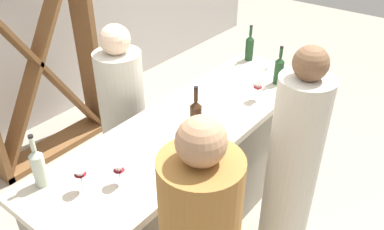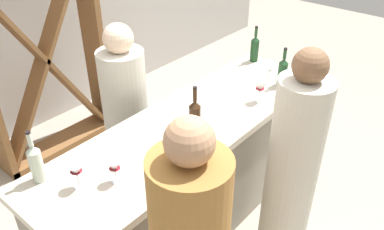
{
  "view_description": "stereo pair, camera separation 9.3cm",
  "coord_description": "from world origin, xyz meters",
  "views": [
    {
      "loc": [
        -1.73,
        -1.36,
        2.39
      ],
      "look_at": [
        0.0,
        0.0,
        0.99
      ],
      "focal_mm": 37.12,
      "sensor_mm": 36.0,
      "label": 1
    },
    {
      "loc": [
        -1.67,
        -1.43,
        2.39
      ],
      "look_at": [
        0.0,
        0.0,
        0.99
      ],
      "focal_mm": 37.12,
      "sensor_mm": 36.0,
      "label": 2
    }
  ],
  "objects": [
    {
      "name": "wine_glass_near_left",
      "position": [
        0.52,
        -0.19,
        1.06
      ],
      "size": [
        0.07,
        0.07,
        0.16
      ],
      "color": "white",
      "rests_on": "bar_counter"
    },
    {
      "name": "person_right_guest",
      "position": [
        -0.01,
        0.67,
        0.68
      ],
      "size": [
        0.45,
        0.45,
        1.47
      ],
      "rotation": [
        0.0,
        0.0,
        -1.23
      ],
      "color": "beige",
      "rests_on": "ground"
    },
    {
      "name": "wine_bottle_second_left_amber_brown",
      "position": [
        -0.1,
        -0.11,
        1.07
      ],
      "size": [
        0.07,
        0.07,
        0.34
      ],
      "color": "#331E0F",
      "rests_on": "bar_counter"
    },
    {
      "name": "wine_glass_near_right",
      "position": [
        -0.71,
        -0.07,
        1.04
      ],
      "size": [
        0.07,
        0.07,
        0.14
      ],
      "color": "white",
      "rests_on": "bar_counter"
    },
    {
      "name": "bar_counter",
      "position": [
        0.0,
        0.0,
        0.48
      ],
      "size": [
        2.36,
        0.7,
        0.94
      ],
      "color": "gray",
      "rests_on": "ground"
    },
    {
      "name": "wine_rack",
      "position": [
        -0.09,
        1.65,
        0.94
      ],
      "size": [
        1.16,
        0.28,
        1.88
      ],
      "color": "brown",
      "rests_on": "ground"
    },
    {
      "name": "wine_bottle_center_olive_green",
      "position": [
        0.84,
        -0.19,
        1.06
      ],
      "size": [
        0.07,
        0.07,
        0.31
      ],
      "color": "#193D1E",
      "rests_on": "bar_counter"
    },
    {
      "name": "person_center_guest",
      "position": [
        0.25,
        -0.64,
        0.72
      ],
      "size": [
        0.43,
        0.43,
        1.56
      ],
      "rotation": [
        0.0,
        0.0,
        1.96
      ],
      "color": "beige",
      "rests_on": "ground"
    },
    {
      "name": "wine_glass_near_center",
      "position": [
        0.78,
        -0.1,
        1.05
      ],
      "size": [
        0.07,
        0.07,
        0.14
      ],
      "color": "white",
      "rests_on": "bar_counter"
    },
    {
      "name": "wine_bottle_second_right_olive_green",
      "position": [
        1.07,
        0.22,
        1.06
      ],
      "size": [
        0.07,
        0.07,
        0.31
      ],
      "color": "#193D1E",
      "rests_on": "bar_counter"
    },
    {
      "name": "ground_plane",
      "position": [
        0.0,
        0.0,
        0.0
      ],
      "size": [
        12.0,
        12.0,
        0.0
      ],
      "primitive_type": "plane",
      "color": "#9E9384"
    },
    {
      "name": "wine_glass_far_left",
      "position": [
        -0.86,
        0.05,
        1.04
      ],
      "size": [
        0.07,
        0.07,
        0.14
      ],
      "color": "white",
      "rests_on": "bar_counter"
    },
    {
      "name": "wine_bottle_leftmost_clear_pale",
      "position": [
        -0.97,
        0.25,
        1.06
      ],
      "size": [
        0.07,
        0.07,
        0.32
      ],
      "color": "#B7C6B2",
      "rests_on": "bar_counter"
    }
  ]
}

